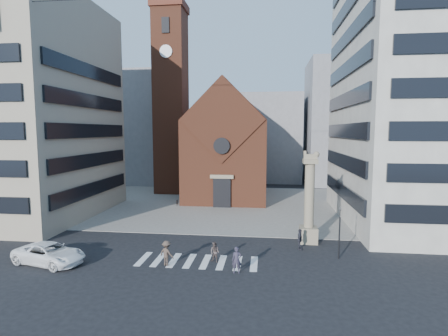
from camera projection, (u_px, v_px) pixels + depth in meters
The scene contains 24 objects.
ground at pixel (198, 249), 31.25m from camera, with size 120.00×120.00×0.00m, color black.
piazza at pixel (224, 204), 50.00m from camera, with size 46.00×30.00×0.05m, color gray.
zebra_crossing at pixel (198, 261), 28.22m from camera, with size 10.20×3.20×0.01m, color white, non-canonical shape.
church at pixel (228, 147), 55.11m from camera, with size 12.00×16.65×18.00m.
campanile at pixel (171, 99), 58.40m from camera, with size 5.50×5.50×31.20m.
building_left at pixel (20, 110), 42.61m from camera, with size 18.00×20.00×26.00m, color gray.
building_right at pixel (432, 81), 38.51m from camera, with size 18.00×22.00×32.00m, color beige.
bg_block_left at pixel (140, 128), 71.96m from camera, with size 16.00×14.00×22.00m, color gray.
bg_block_mid at pixel (267, 138), 73.99m from camera, with size 14.00×12.00×18.00m, color gray.
bg_block_right at pixel (349, 123), 68.79m from camera, with size 16.00×14.00×24.00m, color gray.
lion_column at pixel (309, 206), 32.64m from camera, with size 1.63×1.60×8.68m.
traffic_light at pixel (339, 232), 28.58m from camera, with size 0.13×0.16×4.30m.
white_car at pixel (49, 254), 27.67m from camera, with size 2.69×5.83×1.62m, color white.
pedestrian_0 at pixel (237, 260), 25.82m from camera, with size 0.72×0.47×1.97m, color #2F2A3B.
pedestrian_1 at pixel (215, 252), 27.95m from camera, with size 0.81×0.63×1.66m, color #4F423F.
pedestrian_2 at pixel (300, 239), 30.87m from camera, with size 1.10×0.46×1.88m, color #2B2B34.
pedestrian_3 at pixel (167, 253), 27.30m from camera, with size 1.27×0.73×1.97m, color #45372E.
scooter_0 at pixel (177, 202), 49.57m from camera, with size 0.54×1.55×0.81m, color black.
scooter_1 at pixel (188, 202), 49.38m from camera, with size 0.42×1.50×0.90m, color black.
scooter_2 at pixel (199, 202), 49.20m from camera, with size 0.54×1.55×0.81m, color black.
scooter_3 at pixel (210, 202), 49.00m from camera, with size 0.42×1.50×0.90m, color black.
scooter_4 at pixel (221, 203), 48.82m from camera, with size 0.54×1.55×0.81m, color black.
scooter_5 at pixel (232, 203), 48.63m from camera, with size 0.42×1.50×0.90m, color black.
scooter_6 at pixel (243, 203), 48.45m from camera, with size 0.54×1.55×0.81m, color black.
Camera 1 is at (5.95, -29.80, 10.52)m, focal length 28.00 mm.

